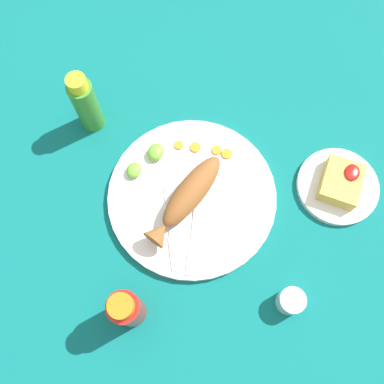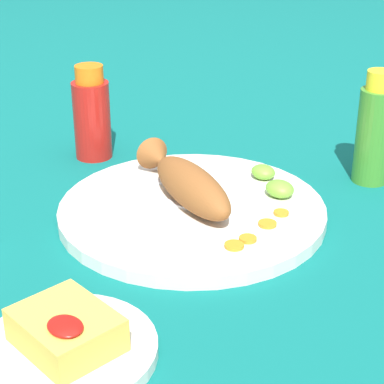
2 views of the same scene
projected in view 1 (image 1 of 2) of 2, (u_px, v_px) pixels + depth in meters
The scene contains 16 objects.
ground_plane at pixel (192, 198), 0.94m from camera, with size 4.00×4.00×0.00m, color #0C605B.
main_plate at pixel (192, 196), 0.93m from camera, with size 0.36×0.36×0.02m, color silver.
fried_fish at pixel (187, 197), 0.89m from camera, with size 0.23×0.11×0.06m.
fork_near at pixel (193, 237), 0.89m from camera, with size 0.18×0.06×0.00m.
fork_far at pixel (172, 233), 0.89m from camera, with size 0.17×0.10×0.00m.
carrot_slice_near at pixel (227, 154), 0.95m from camera, with size 0.02×0.02×0.00m, color orange.
carrot_slice_mid at pixel (217, 150), 0.95m from camera, with size 0.02×0.02×0.00m, color orange.
carrot_slice_far at pixel (195, 147), 0.96m from camera, with size 0.02×0.02×0.00m, color orange.
carrot_slice_extra at pixel (179, 145), 0.96m from camera, with size 0.02×0.02×0.00m, color orange.
lime_wedge_main at pixel (156, 152), 0.94m from camera, with size 0.04×0.04×0.02m, color #6BB233.
lime_wedge_side at pixel (134, 170), 0.93m from camera, with size 0.04×0.03×0.02m, color #6BB233.
hot_sauce_bottle_red at pixel (127, 309), 0.79m from camera, with size 0.06×0.06×0.15m.
hot_sauce_bottle_green at pixel (86, 104), 0.92m from camera, with size 0.05×0.05×0.17m.
salt_cup at pixel (290, 301), 0.84m from camera, with size 0.05×0.05×0.05m.
side_plate_fries at pixel (337, 186), 0.94m from camera, with size 0.18×0.18×0.01m, color silver.
fries_pile at pixel (342, 182), 0.91m from camera, with size 0.10×0.08×0.04m.
Camera 1 is at (-0.28, -0.10, 0.89)m, focal length 40.00 mm.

